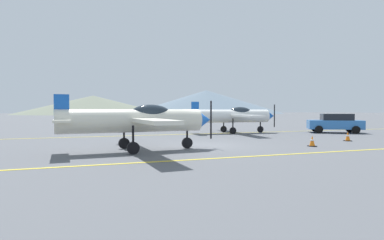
# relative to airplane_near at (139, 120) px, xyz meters

# --- Properties ---
(ground_plane) EXTENTS (400.00, 400.00, 0.00)m
(ground_plane) POSITION_rel_airplane_near_xyz_m (3.98, 0.95, -1.47)
(ground_plane) COLOR #54565B
(apron_line_near) EXTENTS (80.00, 0.16, 0.01)m
(apron_line_near) POSITION_rel_airplane_near_xyz_m (3.98, -3.37, -1.46)
(apron_line_near) COLOR yellow
(apron_line_near) RESTS_ON ground_plane
(apron_line_far) EXTENTS (80.00, 0.16, 0.01)m
(apron_line_far) POSITION_rel_airplane_near_xyz_m (3.98, 8.90, -1.46)
(apron_line_far) COLOR yellow
(apron_line_far) RESTS_ON ground_plane
(airplane_near) EXTENTS (7.56, 8.71, 2.61)m
(airplane_near) POSITION_rel_airplane_near_xyz_m (0.00, 0.00, 0.00)
(airplane_near) COLOR silver
(airplane_near) RESTS_ON ground_plane
(airplane_mid) EXTENTS (7.59, 8.73, 2.61)m
(airplane_mid) POSITION_rel_airplane_near_xyz_m (9.55, 8.90, 0.00)
(airplane_mid) COLOR white
(airplane_mid) RESTS_ON ground_plane
(car_sedan) EXTENTS (4.61, 3.78, 1.62)m
(car_sedan) POSITION_rel_airplane_near_xyz_m (17.84, 6.28, -0.63)
(car_sedan) COLOR #3372BF
(car_sedan) RESTS_ON ground_plane
(traffic_cone_front) EXTENTS (0.36, 0.36, 0.59)m
(traffic_cone_front) POSITION_rel_airplane_near_xyz_m (9.00, -1.27, -1.18)
(traffic_cone_front) COLOR black
(traffic_cone_front) RESTS_ON ground_plane
(traffic_cone_side) EXTENTS (0.36, 0.36, 0.59)m
(traffic_cone_side) POSITION_rel_airplane_near_xyz_m (13.11, 0.35, -1.18)
(traffic_cone_side) COLOR black
(traffic_cone_side) RESTS_ON ground_plane
(hill_centerleft) EXTENTS (69.80, 69.80, 8.74)m
(hill_centerleft) POSITION_rel_airplane_near_xyz_m (3.11, 139.89, 2.90)
(hill_centerleft) COLOR slate
(hill_centerleft) RESTS_ON ground_plane
(hill_centerright) EXTENTS (89.12, 89.12, 13.70)m
(hill_centerright) POSITION_rel_airplane_near_xyz_m (68.02, 158.41, 5.38)
(hill_centerright) COLOR slate
(hill_centerright) RESTS_ON ground_plane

